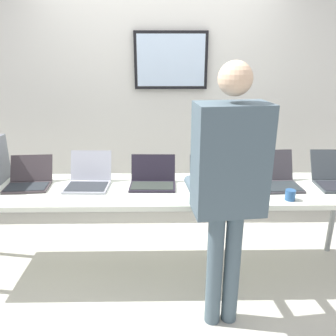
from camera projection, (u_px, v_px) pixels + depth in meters
name	position (u px, v px, depth m)	size (l,w,h in m)	color
ground	(159.00, 269.00, 3.06)	(8.00, 8.00, 0.04)	beige
back_wall	(159.00, 111.00, 3.71)	(8.00, 0.11, 2.41)	silver
workbench	(158.00, 193.00, 2.81)	(3.48, 0.70, 0.77)	silver
laptop_station_0	(29.00, 180.00, 2.83)	(0.37, 0.36, 0.23)	#3C3438
laptop_station_1	(89.00, 179.00, 2.83)	(0.36, 0.37, 0.26)	#ABAEBC
laptop_station_2	(153.00, 179.00, 2.84)	(0.38, 0.31, 0.24)	#241F2C
laptop_station_3	(211.00, 179.00, 2.85)	(0.36, 0.32, 0.22)	#33353C
laptop_station_4	(275.00, 178.00, 2.84)	(0.39, 0.38, 0.26)	#3C383E
laptop_station_5	(335.00, 178.00, 2.85)	(0.34, 0.41, 0.26)	#353C40
person	(229.00, 178.00, 2.11)	(0.48, 0.62, 1.80)	#495C67
coffee_mug	(290.00, 195.00, 2.56)	(0.08, 0.08, 0.08)	#28558F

